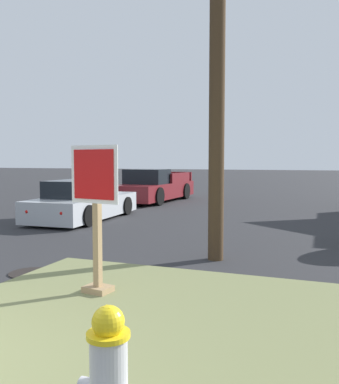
% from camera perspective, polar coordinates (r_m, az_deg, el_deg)
% --- Properties ---
extents(grass_corner_patch, '(5.47, 5.08, 0.08)m').
position_cam_1_polar(grass_corner_patch, '(4.54, -2.70, -19.34)').
color(grass_corner_patch, olive).
rests_on(grass_corner_patch, ground).
extents(stop_sign, '(0.76, 0.33, 1.99)m').
position_cam_1_polar(stop_sign, '(5.64, -10.07, -3.98)').
color(stop_sign, '#A3845B').
rests_on(stop_sign, grass_corner_patch).
extents(manhole_cover, '(0.70, 0.70, 0.02)m').
position_cam_1_polar(manhole_cover, '(7.34, -18.61, -10.53)').
color(manhole_cover, black).
rests_on(manhole_cover, ground).
extents(parked_sedan_silver, '(2.08, 4.44, 1.25)m').
position_cam_1_polar(parked_sedan_silver, '(13.36, -11.82, -1.39)').
color(parked_sedan_silver, '#ADB2B7').
rests_on(parked_sedan_silver, ground).
extents(pickup_truck_maroon, '(2.25, 5.36, 1.48)m').
position_cam_1_polar(pickup_truck_maroon, '(18.79, -2.26, 0.57)').
color(pickup_truck_maroon, maroon).
rests_on(pickup_truck_maroon, ground).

